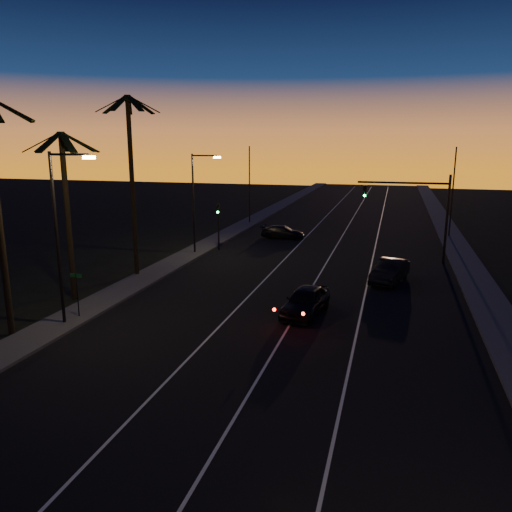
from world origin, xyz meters
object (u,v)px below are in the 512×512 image
(lead_car, at_px, (306,301))
(cross_car, at_px, (283,232))
(right_car, at_px, (390,271))
(signal_mast, at_px, (416,202))

(lead_car, bearing_deg, cross_car, 105.75)
(lead_car, xyz_separation_m, right_car, (4.43, 8.15, -0.01))
(signal_mast, height_order, cross_car, signal_mast)
(signal_mast, bearing_deg, right_car, -103.97)
(lead_car, height_order, right_car, lead_car)
(signal_mast, xyz_separation_m, lead_car, (-6.13, -15.01, -3.99))
(right_car, bearing_deg, lead_car, -118.50)
(signal_mast, bearing_deg, lead_car, -112.22)
(lead_car, bearing_deg, right_car, 61.50)
(signal_mast, xyz_separation_m, cross_car, (-12.29, 6.81, -4.14))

